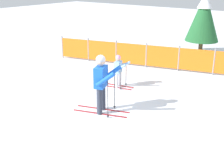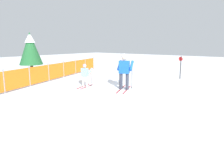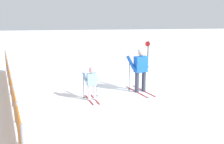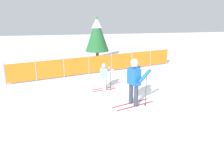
# 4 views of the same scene
# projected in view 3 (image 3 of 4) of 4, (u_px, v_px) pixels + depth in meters

# --- Properties ---
(ground_plane) EXTENTS (60.00, 60.00, 0.00)m
(ground_plane) POSITION_uv_depth(u_px,v_px,m) (141.00, 90.00, 11.46)
(ground_plane) COLOR white
(skier_adult) EXTENTS (1.71, 0.99, 1.79)m
(skier_adult) POSITION_uv_depth(u_px,v_px,m) (140.00, 66.00, 11.06)
(skier_adult) COLOR maroon
(skier_adult) RESTS_ON ground_plane
(skier_child) EXTENTS (1.19, 0.60, 1.23)m
(skier_child) POSITION_uv_depth(u_px,v_px,m) (92.00, 81.00, 10.15)
(skier_child) COLOR maroon
(skier_child) RESTS_ON ground_plane
(safety_fence) EXTENTS (9.77, 2.80, 1.12)m
(safety_fence) POSITION_uv_depth(u_px,v_px,m) (11.00, 85.00, 10.14)
(safety_fence) COLOR gray
(safety_fence) RESTS_ON ground_plane
(trail_marker) EXTENTS (0.11, 0.27, 1.47)m
(trail_marker) POSITION_uv_depth(u_px,v_px,m) (148.00, 51.00, 15.63)
(trail_marker) COLOR black
(trail_marker) RESTS_ON ground_plane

